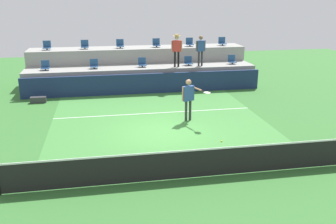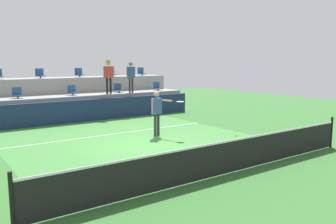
{
  "view_description": "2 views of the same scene",
  "coord_description": "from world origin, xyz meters",
  "px_view_note": "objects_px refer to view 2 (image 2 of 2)",
  "views": [
    {
      "loc": [
        -2.3,
        -13.6,
        5.22
      ],
      "look_at": [
        0.03,
        -0.84,
        1.08
      ],
      "focal_mm": 39.66,
      "sensor_mm": 36.0,
      "label": 1
    },
    {
      "loc": [
        -6.29,
        -10.3,
        2.96
      ],
      "look_at": [
        0.39,
        -0.9,
        1.28
      ],
      "focal_mm": 36.76,
      "sensor_mm": 36.0,
      "label": 2
    }
  ],
  "objects_px": {
    "spectator_leaning_on_rail": "(131,74)",
    "stadium_chair_upper_right": "(112,73)",
    "stadium_chair_upper_mid_right": "(79,73)",
    "spectator_with_hat": "(109,73)",
    "tennis_player": "(157,108)",
    "stadium_chair_lower_center": "(72,91)",
    "stadium_chair_lower_left": "(17,94)",
    "stadium_chair_lower_far_right": "(157,87)",
    "stadium_chair_upper_far_right": "(141,72)",
    "stadium_chair_upper_mid_left": "(40,74)",
    "tennis_ball": "(236,136)",
    "stadium_chair_lower_right": "(118,89)"
  },
  "relations": [
    {
      "from": "tennis_ball",
      "to": "stadium_chair_lower_left",
      "type": "bearing_deg",
      "value": 111.19
    },
    {
      "from": "stadium_chair_lower_right",
      "to": "spectator_leaning_on_rail",
      "type": "xyz_separation_m",
      "value": [
        0.61,
        -0.38,
        0.84
      ]
    },
    {
      "from": "tennis_player",
      "to": "tennis_ball",
      "type": "distance_m",
      "value": 4.25
    },
    {
      "from": "stadium_chair_lower_left",
      "to": "stadium_chair_upper_mid_left",
      "type": "distance_m",
      "value": 2.54
    },
    {
      "from": "stadium_chair_upper_mid_left",
      "to": "tennis_player",
      "type": "bearing_deg",
      "value": -73.29
    },
    {
      "from": "stadium_chair_upper_far_right",
      "to": "tennis_player",
      "type": "xyz_separation_m",
      "value": [
        -4.03,
        -7.94,
        -1.19
      ]
    },
    {
      "from": "stadium_chair_lower_far_right",
      "to": "spectator_leaning_on_rail",
      "type": "height_order",
      "value": "spectator_leaning_on_rail"
    },
    {
      "from": "stadium_chair_lower_center",
      "to": "tennis_ball",
      "type": "relative_size",
      "value": 7.65
    },
    {
      "from": "stadium_chair_upper_mid_right",
      "to": "tennis_ball",
      "type": "relative_size",
      "value": 7.65
    },
    {
      "from": "stadium_chair_lower_left",
      "to": "stadium_chair_upper_mid_right",
      "type": "height_order",
      "value": "stadium_chair_upper_mid_right"
    },
    {
      "from": "tennis_player",
      "to": "tennis_ball",
      "type": "xyz_separation_m",
      "value": [
        0.06,
        -4.23,
        -0.39
      ]
    },
    {
      "from": "tennis_ball",
      "to": "stadium_chair_upper_mid_right",
      "type": "bearing_deg",
      "value": 91.1
    },
    {
      "from": "stadium_chair_upper_mid_left",
      "to": "tennis_ball",
      "type": "distance_m",
      "value": 12.52
    },
    {
      "from": "stadium_chair_upper_mid_right",
      "to": "spectator_leaning_on_rail",
      "type": "distance_m",
      "value": 3.11
    },
    {
      "from": "stadium_chair_upper_far_right",
      "to": "spectator_with_hat",
      "type": "relative_size",
      "value": 0.28
    },
    {
      "from": "stadium_chair_lower_left",
      "to": "stadium_chair_lower_far_right",
      "type": "xyz_separation_m",
      "value": [
        8.04,
        0.0,
        0.0
      ]
    },
    {
      "from": "tennis_player",
      "to": "tennis_ball",
      "type": "bearing_deg",
      "value": -89.2
    },
    {
      "from": "stadium_chair_upper_right",
      "to": "spectator_leaning_on_rail",
      "type": "distance_m",
      "value": 2.19
    },
    {
      "from": "spectator_with_hat",
      "to": "stadium_chair_upper_far_right",
      "type": "bearing_deg",
      "value": 32.85
    },
    {
      "from": "stadium_chair_upper_right",
      "to": "stadium_chair_upper_far_right",
      "type": "relative_size",
      "value": 1.0
    },
    {
      "from": "stadium_chair_lower_far_right",
      "to": "stadium_chair_upper_mid_left",
      "type": "height_order",
      "value": "stadium_chair_upper_mid_left"
    },
    {
      "from": "stadium_chair_lower_far_right",
      "to": "tennis_ball",
      "type": "distance_m",
      "value": 11.15
    },
    {
      "from": "stadium_chair_lower_far_right",
      "to": "stadium_chair_upper_far_right",
      "type": "bearing_deg",
      "value": 91.51
    },
    {
      "from": "stadium_chair_lower_center",
      "to": "spectator_with_hat",
      "type": "bearing_deg",
      "value": -11.3
    },
    {
      "from": "stadium_chair_upper_mid_left",
      "to": "stadium_chair_upper_mid_right",
      "type": "distance_m",
      "value": 2.21
    },
    {
      "from": "stadium_chair_lower_left",
      "to": "spectator_with_hat",
      "type": "relative_size",
      "value": 0.28
    },
    {
      "from": "stadium_chair_upper_mid_left",
      "to": "spectator_with_hat",
      "type": "xyz_separation_m",
      "value": [
        3.03,
        -2.18,
        0.07
      ]
    },
    {
      "from": "stadium_chair_lower_left",
      "to": "spectator_leaning_on_rail",
      "type": "xyz_separation_m",
      "value": [
        6.0,
        -0.38,
        0.84
      ]
    },
    {
      "from": "stadium_chair_upper_mid_right",
      "to": "spectator_leaning_on_rail",
      "type": "height_order",
      "value": "spectator_leaning_on_rail"
    },
    {
      "from": "stadium_chair_upper_right",
      "to": "tennis_player",
      "type": "relative_size",
      "value": 0.29
    },
    {
      "from": "stadium_chair_lower_center",
      "to": "stadium_chair_upper_mid_left",
      "type": "relative_size",
      "value": 1.0
    },
    {
      "from": "stadium_chair_lower_right",
      "to": "stadium_chair_upper_mid_left",
      "type": "height_order",
      "value": "stadium_chair_upper_mid_left"
    },
    {
      "from": "spectator_leaning_on_rail",
      "to": "tennis_ball",
      "type": "bearing_deg",
      "value": -101.18
    },
    {
      "from": "stadium_chair_upper_mid_right",
      "to": "spectator_with_hat",
      "type": "distance_m",
      "value": 2.34
    },
    {
      "from": "stadium_chair_lower_left",
      "to": "tennis_ball",
      "type": "height_order",
      "value": "stadium_chair_lower_left"
    },
    {
      "from": "stadium_chair_lower_left",
      "to": "tennis_ball",
      "type": "relative_size",
      "value": 7.65
    },
    {
      "from": "stadium_chair_lower_right",
      "to": "stadium_chair_lower_left",
      "type": "bearing_deg",
      "value": 180.0
    },
    {
      "from": "stadium_chair_lower_center",
      "to": "stadium_chair_upper_right",
      "type": "distance_m",
      "value": 3.76
    },
    {
      "from": "tennis_player",
      "to": "spectator_leaning_on_rail",
      "type": "xyz_separation_m",
      "value": [
        2.03,
        5.76,
        1.17
      ]
    },
    {
      "from": "stadium_chair_upper_far_right",
      "to": "stadium_chair_lower_far_right",
      "type": "bearing_deg",
      "value": -88.49
    },
    {
      "from": "stadium_chair_lower_right",
      "to": "tennis_player",
      "type": "distance_m",
      "value": 6.31
    },
    {
      "from": "stadium_chair_upper_right",
      "to": "spectator_with_hat",
      "type": "height_order",
      "value": "spectator_with_hat"
    },
    {
      "from": "spectator_leaning_on_rail",
      "to": "stadium_chair_upper_right",
      "type": "bearing_deg",
      "value": 93.05
    },
    {
      "from": "stadium_chair_lower_left",
      "to": "spectator_with_hat",
      "type": "height_order",
      "value": "spectator_with_hat"
    },
    {
      "from": "stadium_chair_upper_mid_left",
      "to": "tennis_player",
      "type": "distance_m",
      "value": 8.38
    },
    {
      "from": "stadium_chair_lower_left",
      "to": "tennis_player",
      "type": "bearing_deg",
      "value": -57.16
    },
    {
      "from": "stadium_chair_upper_far_right",
      "to": "spectator_with_hat",
      "type": "bearing_deg",
      "value": -147.15
    },
    {
      "from": "stadium_chair_upper_mid_right",
      "to": "stadium_chair_upper_far_right",
      "type": "distance_m",
      "value": 4.21
    },
    {
      "from": "spectator_with_hat",
      "to": "spectator_leaning_on_rail",
      "type": "height_order",
      "value": "spectator_with_hat"
    },
    {
      "from": "tennis_player",
      "to": "stadium_chair_lower_center",
      "type": "bearing_deg",
      "value": 101.69
    }
  ]
}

